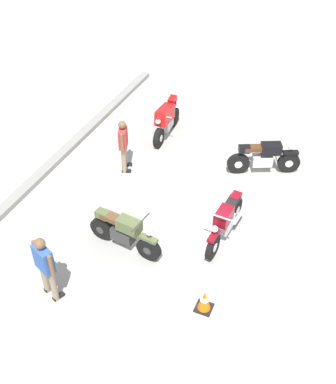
{
  "coord_description": "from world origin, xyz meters",
  "views": [
    {
      "loc": [
        -8.39,
        -3.0,
        8.32
      ],
      "look_at": [
        -0.01,
        0.62,
        0.75
      ],
      "focal_mm": 44.37,
      "sensor_mm": 36.0,
      "label": 1
    }
  ],
  "objects_px": {
    "motorcycle_black_cruiser": "(264,157)",
    "traffic_cone": "(204,301)",
    "person_in_red_shirt": "(123,143)",
    "person_in_blue_shirt": "(45,265)",
    "motorcycle_maroon_cruiser": "(226,221)",
    "motorcycle_red_sportbike": "(166,119)",
    "motorcycle_olive_vintage": "(124,232)"
  },
  "relations": [
    {
      "from": "motorcycle_black_cruiser",
      "to": "traffic_cone",
      "type": "bearing_deg",
      "value": -114.0
    },
    {
      "from": "motorcycle_black_cruiser",
      "to": "person_in_red_shirt",
      "type": "xyz_separation_m",
      "value": [
        -1.43,
        3.7,
        0.38
      ]
    },
    {
      "from": "motorcycle_black_cruiser",
      "to": "person_in_blue_shirt",
      "type": "height_order",
      "value": "person_in_blue_shirt"
    },
    {
      "from": "person_in_blue_shirt",
      "to": "traffic_cone",
      "type": "relative_size",
      "value": 3.21
    },
    {
      "from": "person_in_red_shirt",
      "to": "motorcycle_maroon_cruiser",
      "type": "bearing_deg",
      "value": -44.67
    },
    {
      "from": "traffic_cone",
      "to": "person_in_red_shirt",
      "type": "bearing_deg",
      "value": 45.53
    },
    {
      "from": "motorcycle_black_cruiser",
      "to": "motorcycle_red_sportbike",
      "type": "height_order",
      "value": "motorcycle_red_sportbike"
    },
    {
      "from": "person_in_red_shirt",
      "to": "traffic_cone",
      "type": "relative_size",
      "value": 3.01
    },
    {
      "from": "motorcycle_maroon_cruiser",
      "to": "motorcycle_olive_vintage",
      "type": "height_order",
      "value": "motorcycle_maroon_cruiser"
    },
    {
      "from": "person_in_red_shirt",
      "to": "traffic_cone",
      "type": "distance_m",
      "value": 5.37
    },
    {
      "from": "motorcycle_maroon_cruiser",
      "to": "person_in_blue_shirt",
      "type": "bearing_deg",
      "value": -37.88
    },
    {
      "from": "person_in_blue_shirt",
      "to": "traffic_cone",
      "type": "bearing_deg",
      "value": -50.42
    },
    {
      "from": "motorcycle_red_sportbike",
      "to": "person_in_blue_shirt",
      "type": "relative_size",
      "value": 1.15
    },
    {
      "from": "person_in_red_shirt",
      "to": "motorcycle_olive_vintage",
      "type": "bearing_deg",
      "value": -84.02
    },
    {
      "from": "motorcycle_black_cruiser",
      "to": "motorcycle_olive_vintage",
      "type": "relative_size",
      "value": 0.99
    },
    {
      "from": "motorcycle_maroon_cruiser",
      "to": "traffic_cone",
      "type": "distance_m",
      "value": 2.25
    },
    {
      "from": "motorcycle_olive_vintage",
      "to": "person_in_red_shirt",
      "type": "bearing_deg",
      "value": 124.58
    },
    {
      "from": "motorcycle_black_cruiser",
      "to": "traffic_cone",
      "type": "relative_size",
      "value": 3.67
    },
    {
      "from": "motorcycle_maroon_cruiser",
      "to": "person_in_blue_shirt",
      "type": "distance_m",
      "value": 4.32
    },
    {
      "from": "motorcycle_maroon_cruiser",
      "to": "traffic_cone",
      "type": "height_order",
      "value": "motorcycle_maroon_cruiser"
    },
    {
      "from": "motorcycle_olive_vintage",
      "to": "person_in_red_shirt",
      "type": "xyz_separation_m",
      "value": [
        2.8,
        1.45,
        0.41
      ]
    },
    {
      "from": "traffic_cone",
      "to": "motorcycle_maroon_cruiser",
      "type": "bearing_deg",
      "value": 7.1
    },
    {
      "from": "motorcycle_black_cruiser",
      "to": "motorcycle_maroon_cruiser",
      "type": "bearing_deg",
      "value": -118.52
    },
    {
      "from": "motorcycle_maroon_cruiser",
      "to": "motorcycle_red_sportbike",
      "type": "relative_size",
      "value": 1.07
    },
    {
      "from": "motorcycle_red_sportbike",
      "to": "person_in_blue_shirt",
      "type": "distance_m",
      "value": 6.85
    },
    {
      "from": "person_in_blue_shirt",
      "to": "motorcycle_olive_vintage",
      "type": "bearing_deg",
      "value": -0.35
    },
    {
      "from": "motorcycle_red_sportbike",
      "to": "traffic_cone",
      "type": "xyz_separation_m",
      "value": [
        -5.86,
        -3.43,
        -0.33
      ]
    },
    {
      "from": "traffic_cone",
      "to": "person_in_blue_shirt",
      "type": "bearing_deg",
      "value": 107.12
    },
    {
      "from": "motorcycle_maroon_cruiser",
      "to": "person_in_red_shirt",
      "type": "xyz_separation_m",
      "value": [
        1.52,
        3.53,
        0.38
      ]
    },
    {
      "from": "motorcycle_black_cruiser",
      "to": "motorcycle_olive_vintage",
      "type": "height_order",
      "value": "motorcycle_black_cruiser"
    },
    {
      "from": "motorcycle_olive_vintage",
      "to": "motorcycle_maroon_cruiser",
      "type": "bearing_deg",
      "value": 38.83
    },
    {
      "from": "motorcycle_maroon_cruiser",
      "to": "traffic_cone",
      "type": "relative_size",
      "value": 3.95
    }
  ]
}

